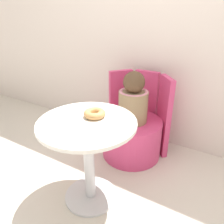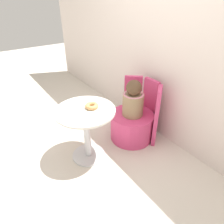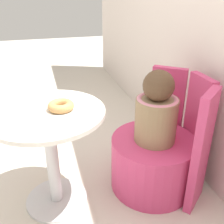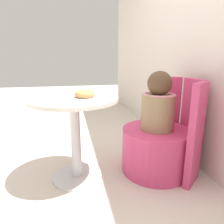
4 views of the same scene
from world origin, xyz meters
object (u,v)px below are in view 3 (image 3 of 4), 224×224
Objects in this scene: tub_chair at (152,162)px; donut at (61,106)px; child_figure at (157,111)px; round_table at (50,139)px.

tub_chair is 0.76m from donut.
child_figure is at bearing 88.43° from donut.
round_table is 4.44× the size of donut.
child_figure is (-0.00, 0.00, 0.39)m from tub_chair.
round_table is at bearing -91.92° from child_figure.
round_table is 0.72m from tub_chair.
child_figure is at bearing 180.00° from tub_chair.
tub_chair is at bearing 88.08° from round_table.
tub_chair is (0.02, 0.66, -0.29)m from round_table.
round_table is 1.39× the size of child_figure.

